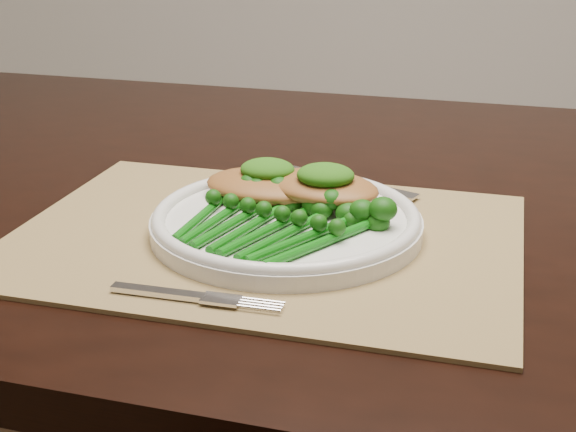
% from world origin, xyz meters
% --- Properties ---
extents(placemat, '(0.50, 0.39, 0.00)m').
position_xyz_m(placemat, '(-0.14, -0.21, 0.75)').
color(placemat, olive).
rests_on(placemat, dining_table).
extents(dinner_plate, '(0.26, 0.26, 0.02)m').
position_xyz_m(dinner_plate, '(-0.12, -0.20, 0.77)').
color(dinner_plate, white).
rests_on(dinner_plate, placemat).
extents(knife, '(0.19, 0.10, 0.01)m').
position_xyz_m(knife, '(-0.12, -0.04, 0.76)').
color(knife, silver).
rests_on(knife, placemat).
extents(fork, '(0.15, 0.02, 0.00)m').
position_xyz_m(fork, '(-0.16, -0.35, 0.76)').
color(fork, silver).
rests_on(fork, placemat).
extents(chicken_fillet_left, '(0.14, 0.11, 0.03)m').
position_xyz_m(chicken_fillet_left, '(-0.15, -0.15, 0.78)').
color(chicken_fillet_left, '#9C622D').
rests_on(chicken_fillet_left, dinner_plate).
extents(chicken_fillet_right, '(0.14, 0.12, 0.02)m').
position_xyz_m(chicken_fillet_right, '(-0.10, -0.15, 0.79)').
color(chicken_fillet_right, '#9C622D').
rests_on(chicken_fillet_right, dinner_plate).
extents(pesto_dollop_left, '(0.06, 0.05, 0.02)m').
position_xyz_m(pesto_dollop_left, '(-0.15, -0.14, 0.80)').
color(pesto_dollop_left, '#194D0B').
rests_on(pesto_dollop_left, chicken_fillet_left).
extents(pesto_dollop_right, '(0.06, 0.05, 0.02)m').
position_xyz_m(pesto_dollop_right, '(-0.09, -0.16, 0.80)').
color(pesto_dollop_right, '#194D0B').
rests_on(pesto_dollop_right, chicken_fillet_right).
extents(broccolini_bundle, '(0.21, 0.22, 0.04)m').
position_xyz_m(broccolini_bundle, '(-0.14, -0.24, 0.77)').
color(broccolini_bundle, '#0B580B').
rests_on(broccolini_bundle, dinner_plate).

